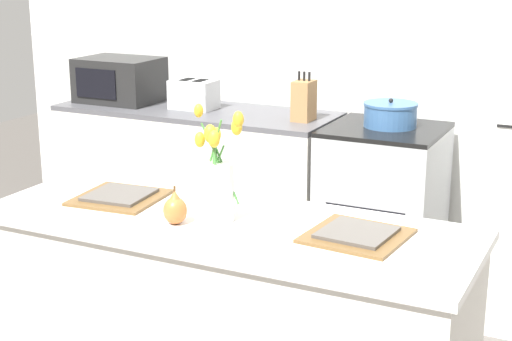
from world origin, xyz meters
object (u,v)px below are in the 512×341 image
Objects in this scene: plate_setting_right at (357,235)px; cooking_pot at (390,115)px; stove_range at (382,210)px; toaster at (194,94)px; flower_vase at (216,183)px; microwave at (120,80)px; plate_setting_left at (120,196)px; knife_block at (304,101)px; pear_figurine at (175,209)px.

cooking_pot reaches higher than plate_setting_right.
toaster is (-1.17, -0.00, 0.54)m from stove_range.
cooking_pot is (0.14, 1.65, -0.04)m from flower_vase.
toaster is at bearing -0.05° from microwave.
knife_block reaches higher than plate_setting_left.
plate_setting_right is (0.38, -1.57, 0.44)m from stove_range.
plate_setting_left is at bearing -54.52° from microwave.
toaster reaches higher than pear_figurine.
stove_range is 1.73m from plate_setting_left.
flower_vase is at bearing -94.42° from stove_range.
flower_vase is 1.21× the size of plate_setting_left.
toaster is at bearing -178.60° from cooking_pot.
stove_range is 1.29m from toaster.
microwave reaches higher than pear_figurine.
toaster is (-1.05, 1.62, -0.02)m from flower_vase.
plate_setting_left is (-0.35, 0.15, -0.04)m from pear_figurine.
stove_range is at bearing 103.75° from plate_setting_right.
toaster is 0.71m from knife_block.
plate_setting_left is at bearing 156.55° from pear_figurine.
flower_vase is 2.96× the size of pear_figurine.
stove_range is 3.21× the size of cooking_pot.
plate_setting_right is 1.26× the size of knife_block.
knife_block is at bearing 85.35° from plate_setting_left.
plate_setting_right is 1.19× the size of cooking_pot.
plate_setting_left is at bearing -110.42° from stove_range.
flower_vase is 2.26m from microwave.
pear_figurine is at bearing -49.56° from microwave.
knife_block is (-0.33, 1.59, 0.00)m from flower_vase.
cooking_pot is at bearing 69.44° from plate_setting_left.
plate_setting_left is 1.93m from microwave.
pear_figurine reaches higher than plate_setting_right.
plate_setting_left is 1.67m from toaster.
cooking_pot is (0.01, 0.03, 0.52)m from stove_range.
toaster is at bearing 110.59° from plate_setting_left.
knife_block is at bearing -1.27° from microwave.
stove_range is at bearing 0.02° from microwave.
plate_setting_left is 1.22× the size of toaster.
flower_vase is at bearing -94.85° from cooking_pot.
flower_vase is at bearing -6.58° from plate_setting_left.
pear_figurine is at bearing -97.84° from stove_range.
flower_vase is at bearing 41.20° from pear_figurine.
knife_block is at bearing -173.23° from cooking_pot.
pear_figurine is at bearing -98.19° from cooking_pot.
plate_setting_right is at bearing -61.32° from knife_block.
flower_vase is (-0.12, -1.62, 0.57)m from stove_range.
knife_block is at bearing -176.47° from stove_range.
toaster is 0.58× the size of microwave.
cooking_pot is 1.06× the size of knife_block.
stove_range is 1.80m from pear_figurine.
plate_setting_left is (-0.58, -1.57, 0.44)m from stove_range.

